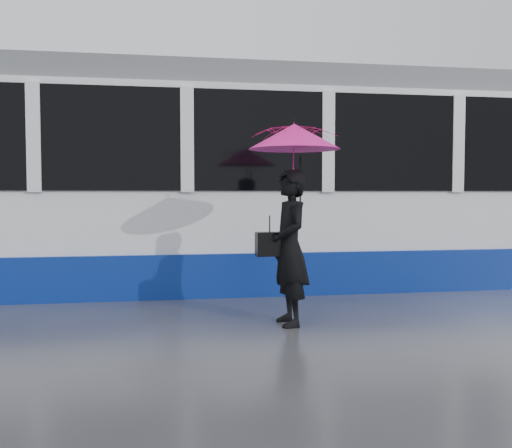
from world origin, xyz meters
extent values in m
plane|color=#2D2D33|center=(0.00, 0.00, 0.00)|extent=(90.00, 90.00, 0.00)
cube|color=#3F3D38|center=(0.00, 1.78, 0.01)|extent=(34.00, 0.07, 0.02)
cube|color=#3F3D38|center=(0.00, 3.22, 0.01)|extent=(34.00, 0.07, 0.02)
cube|color=white|center=(-1.41, 2.50, 1.52)|extent=(24.00, 2.40, 2.95)
cube|color=navy|center=(-1.41, 2.50, 0.31)|extent=(24.00, 2.56, 0.62)
cube|color=black|center=(-1.41, 2.50, 2.20)|extent=(23.00, 2.48, 1.40)
cube|color=slate|center=(-1.41, 2.50, 3.17)|extent=(23.60, 2.20, 0.35)
imported|color=black|center=(1.13, -0.49, 0.86)|extent=(0.47, 0.66, 1.72)
imported|color=#F31488|center=(1.18, -0.49, 1.81)|extent=(1.02, 1.04, 0.86)
cone|color=#F31488|center=(1.18, -0.49, 2.08)|extent=(1.10, 1.10, 0.28)
cylinder|color=black|center=(1.18, -0.49, 2.24)|extent=(0.01, 0.01, 0.06)
cylinder|color=black|center=(1.26, -0.47, 1.49)|extent=(0.02, 0.02, 0.75)
cube|color=black|center=(0.91, -0.47, 0.90)|extent=(0.32, 0.16, 0.27)
cylinder|color=black|center=(0.91, -0.47, 1.13)|extent=(0.01, 0.01, 0.18)
camera|label=1|loc=(-0.28, -6.62, 1.45)|focal=40.00mm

